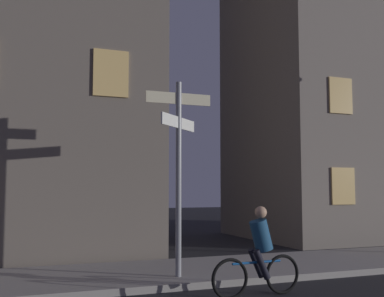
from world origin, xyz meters
name	(u,v)px	position (x,y,z in m)	size (l,w,h in m)	color
sidewalk_kerb	(200,271)	(0.00, 7.05, 0.07)	(40.00, 3.01, 0.14)	#9E9991
signpost	(179,160)	(-0.81, 6.23, 2.53)	(1.43, 1.10, 4.03)	gray
cyclist	(259,254)	(0.18, 4.63, 0.75)	(1.82, 0.35, 1.61)	black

